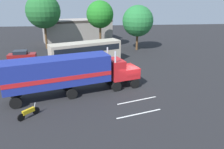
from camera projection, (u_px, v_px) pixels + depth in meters
ground_plane at (128, 87)px, 24.90m from camera, size 120.00×120.00×0.00m
lane_stripe_near at (137, 100)px, 21.65m from camera, size 4.25×1.47×0.01m
lane_stripe_mid at (139, 114)px, 19.15m from camera, size 4.27×1.38×0.01m
semi_truck at (69, 72)px, 22.18m from camera, size 14.25×6.60×4.50m
person_bystander at (69, 80)px, 24.67m from camera, size 0.34×0.46×1.63m
parked_bus at (86, 51)px, 33.14m from camera, size 11.14×6.55×3.40m
parked_car at (22, 55)px, 35.70m from camera, size 4.55×2.22×1.57m
motorcycle at (29, 112)px, 18.44m from camera, size 1.50×1.62×1.12m
tree_left at (43, 11)px, 41.53m from camera, size 6.60×6.60×10.65m
tree_center at (100, 15)px, 42.66m from camera, size 5.37×5.37×9.35m
tree_right at (138, 21)px, 41.09m from camera, size 5.89×5.89×8.55m
building_backdrop at (78, 30)px, 50.34m from camera, size 16.44×10.32×5.07m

